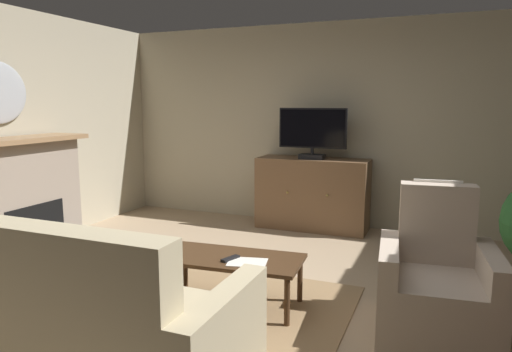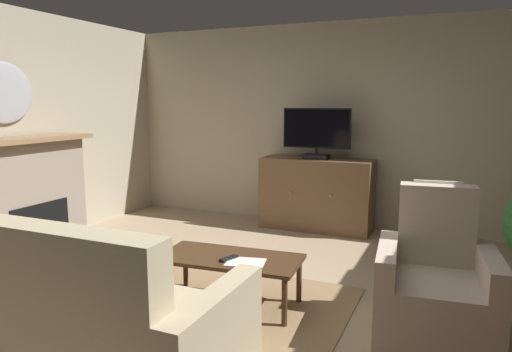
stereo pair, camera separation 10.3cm
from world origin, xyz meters
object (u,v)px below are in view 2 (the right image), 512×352
object	(u,v)px
wall_mirror_oval	(3,93)
coffee_table	(230,262)
television	(317,132)
cat	(137,253)
tv_remote	(229,258)
tv_cabinet	(316,196)
fireplace	(28,200)
armchair_angled_to_table	(435,288)
folded_newspaper	(246,262)
sofa_floral	(110,329)

from	to	relation	value
wall_mirror_oval	coffee_table	bearing A→B (deg)	-5.92
television	coffee_table	world-z (taller)	television
coffee_table	television	bearing A→B (deg)	90.45
wall_mirror_oval	cat	size ratio (longest dim) A/B	1.13
tv_remote	cat	distance (m)	1.56
wall_mirror_oval	cat	world-z (taller)	wall_mirror_oval
tv_cabinet	tv_remote	world-z (taller)	tv_cabinet
tv_cabinet	fireplace	bearing A→B (deg)	-138.73
wall_mirror_oval	cat	distance (m)	2.22
tv_cabinet	television	world-z (taller)	television
television	tv_remote	bearing A→B (deg)	-88.93
tv_cabinet	armchair_angled_to_table	xyz separation A→B (m)	(1.57, -2.36, -0.11)
fireplace	cat	size ratio (longest dim) A/B	2.36
television	folded_newspaper	world-z (taller)	television
coffee_table	cat	xyz separation A→B (m)	(-1.37, 0.55, -0.27)
tv_remote	folded_newspaper	bearing A→B (deg)	106.24
coffee_table	tv_remote	distance (m)	0.09
fireplace	cat	distance (m)	1.34
tv_remote	armchair_angled_to_table	bearing A→B (deg)	118.86
sofa_floral	cat	bearing A→B (deg)	124.07
wall_mirror_oval	tv_remote	xyz separation A→B (m)	(2.86, -0.36, -1.32)
tv_cabinet	cat	distance (m)	2.43
fireplace	wall_mirror_oval	distance (m)	1.17
fireplace	coffee_table	xyz separation A→B (m)	(2.58, -0.29, -0.24)
tv_cabinet	cat	bearing A→B (deg)	-124.07
television	fireplace	bearing A→B (deg)	-139.41
coffee_table	tv_remote	bearing A→B (deg)	-68.41
wall_mirror_oval	coffee_table	xyz separation A→B (m)	(2.83, -0.29, -1.38)
tv_cabinet	sofa_floral	world-z (taller)	sofa_floral
tv_cabinet	tv_remote	distance (m)	2.61
tv_cabinet	wall_mirror_oval	bearing A→B (deg)	-141.32
coffee_table	tv_cabinet	bearing A→B (deg)	90.44
fireplace	tv_cabinet	distance (m)	3.41
tv_cabinet	television	distance (m)	0.83
armchair_angled_to_table	sofa_floral	bearing A→B (deg)	-140.49
cat	sofa_floral	bearing A→B (deg)	-55.93
fireplace	cat	bearing A→B (deg)	11.85
television	armchair_angled_to_table	distance (m)	2.94
tv_cabinet	folded_newspaper	size ratio (longest dim) A/B	4.78
wall_mirror_oval	sofa_floral	size ratio (longest dim) A/B	0.49
folded_newspaper	sofa_floral	xyz separation A→B (m)	(-0.34, -1.15, -0.09)
tv_cabinet	tv_remote	bearing A→B (deg)	-88.95
television	tv_remote	distance (m)	2.70
tv_cabinet	coffee_table	xyz separation A→B (m)	(0.02, -2.54, -0.07)
folded_newspaper	tv_remote	bearing A→B (deg)	163.55
armchair_angled_to_table	cat	world-z (taller)	armchair_angled_to_table
fireplace	folded_newspaper	distance (m)	2.79
sofa_floral	television	bearing A→B (deg)	87.77
wall_mirror_oval	folded_newspaper	world-z (taller)	wall_mirror_oval
fireplace	armchair_angled_to_table	distance (m)	4.14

